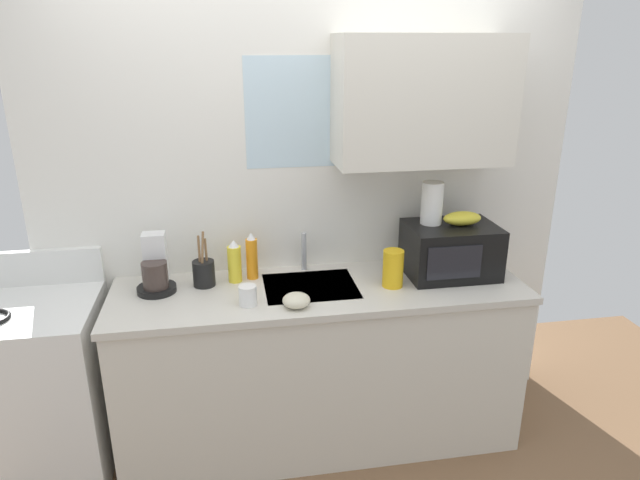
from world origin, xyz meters
TOP-DOWN VIEW (x-y plane):
  - kitchen_wall_assembly at (0.10, 0.31)m, footprint 2.84×0.42m
  - counter_unit at (-0.00, 0.00)m, footprint 2.07×0.63m
  - sink_faucet at (-0.05, 0.24)m, footprint 0.03×0.03m
  - stove_range at (-1.38, 0.00)m, footprint 0.60×0.60m
  - microwave at (0.70, 0.05)m, footprint 0.46×0.35m
  - banana_bunch at (0.75, 0.05)m, footprint 0.20×0.11m
  - paper_towel_roll at (0.60, 0.10)m, footprint 0.11×0.11m
  - coffee_maker at (-0.80, 0.11)m, footprint 0.19×0.21m
  - dish_soap_bottle_orange at (-0.33, 0.17)m, footprint 0.06×0.06m
  - dish_soap_bottle_yellow at (-0.42, 0.15)m, footprint 0.07×0.07m
  - cereal_canister at (0.36, -0.05)m, footprint 0.10×0.10m
  - mug_white at (-0.37, -0.14)m, footprint 0.08×0.08m
  - utensil_crock at (-0.57, 0.12)m, footprint 0.11×0.11m
  - small_bowl at (-0.15, -0.20)m, footprint 0.13×0.13m

SIDE VIEW (x-z plane):
  - stove_range at x=-1.38m, z-range -0.08..1.00m
  - counter_unit at x=0.00m, z-range 0.01..0.91m
  - small_bowl at x=-0.15m, z-range 0.90..0.96m
  - mug_white at x=-0.37m, z-range 0.90..0.99m
  - utensil_crock at x=-0.57m, z-range 0.83..1.12m
  - cereal_canister at x=0.36m, z-range 0.90..1.09m
  - sink_faucet at x=-0.05m, z-range 0.90..1.11m
  - dish_soap_bottle_yellow at x=-0.42m, z-range 0.89..1.12m
  - coffee_maker at x=-0.80m, z-range 0.86..1.14m
  - dish_soap_bottle_orange at x=-0.33m, z-range 0.89..1.14m
  - microwave at x=0.70m, z-range 0.90..1.17m
  - banana_bunch at x=0.75m, z-range 1.17..1.24m
  - paper_towel_roll at x=0.60m, z-range 1.17..1.39m
  - kitchen_wall_assembly at x=0.10m, z-range 0.11..2.61m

